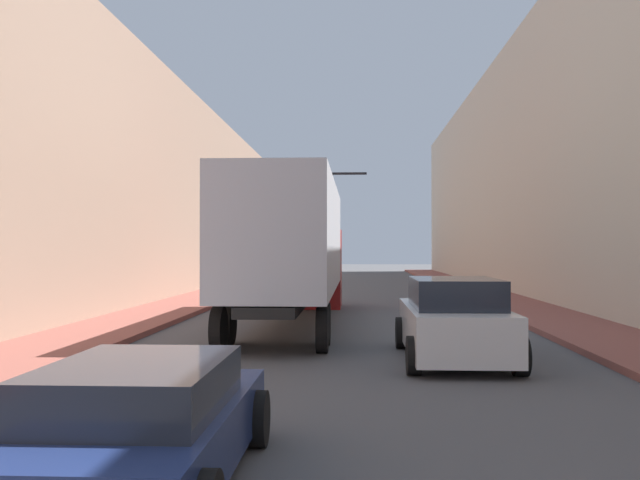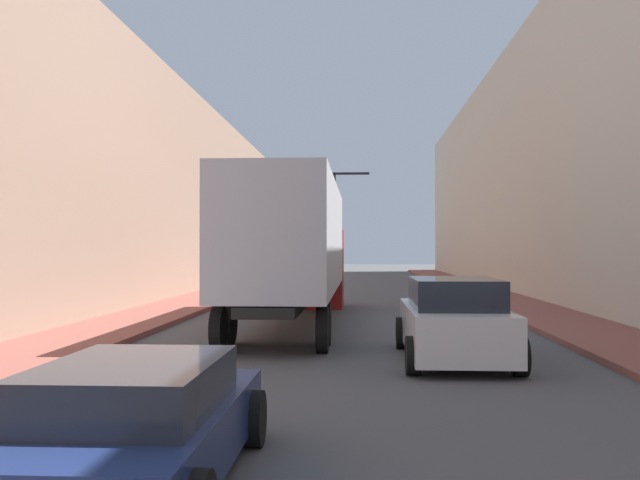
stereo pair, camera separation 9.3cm
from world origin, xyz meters
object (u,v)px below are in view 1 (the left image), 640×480
at_px(sedan_car, 143,425).
at_px(suv_car, 454,321).
at_px(traffic_signal_gantry, 283,207).
at_px(semi_truck, 294,246).

distance_m(sedan_car, suv_car, 8.80).
height_order(suv_car, traffic_signal_gantry, traffic_signal_gantry).
bearing_deg(semi_truck, traffic_signal_gantry, 97.09).
bearing_deg(sedan_car, traffic_signal_gantry, 93.47).
height_order(semi_truck, suv_car, semi_truck).
relative_size(suv_car, traffic_signal_gantry, 0.73).
bearing_deg(suv_car, traffic_signal_gantry, 104.22).
bearing_deg(semi_truck, sedan_car, -90.57).
xyz_separation_m(semi_truck, sedan_car, (-0.15, -14.67, -1.73)).
distance_m(sedan_car, traffic_signal_gantry, 31.22).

